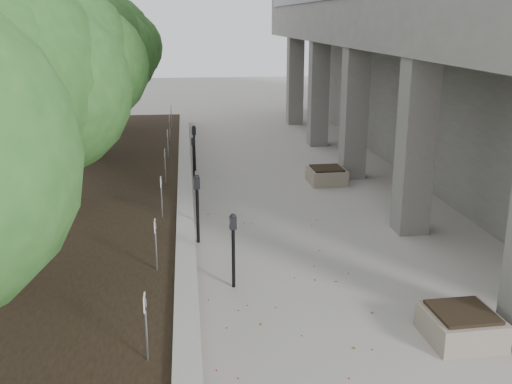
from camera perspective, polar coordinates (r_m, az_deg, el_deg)
retaining_wall at (r=16.25m, az=-6.84°, el=-0.04°), size 0.39×26.00×0.50m
planting_bed at (r=16.69m, az=-19.55°, el=-0.62°), size 7.00×26.00×0.40m
crabapple_tree_3 at (r=15.01m, az=-18.78°, el=9.06°), size 4.60×4.00×5.44m
crabapple_tree_4 at (r=19.91m, az=-15.92°, el=10.89°), size 4.60×4.00×5.44m
crabapple_tree_5 at (r=24.84m, az=-14.18°, el=11.97°), size 4.60×4.00×5.44m
parking_sign_2 at (r=8.13m, az=-10.55°, el=-12.78°), size 0.04×0.22×0.96m
parking_sign_3 at (r=10.85m, az=-9.63°, el=-5.08°), size 0.04×0.22×0.96m
parking_sign_4 at (r=13.68m, az=-9.09°, el=-0.52°), size 0.04×0.22×0.96m
parking_sign_5 at (r=16.58m, az=-8.74°, el=2.46°), size 0.04×0.22×0.96m
parking_sign_6 at (r=19.51m, az=-8.49°, el=4.56°), size 0.04×0.22×0.96m
parking_sign_7 at (r=22.45m, az=-8.31°, el=6.10°), size 0.04×0.22×0.96m
parking_sign_8 at (r=25.41m, az=-8.17°, el=7.29°), size 0.04×0.22×0.96m
parking_meter_2 at (r=10.88m, az=-2.20°, el=-5.69°), size 0.16×0.12×1.44m
parking_meter_3 at (r=13.06m, az=-5.66°, el=-1.64°), size 0.16×0.12×1.57m
parking_meter_4 at (r=18.73m, az=-6.05°, el=3.39°), size 0.13×0.10×1.27m
parking_meter_5 at (r=19.42m, az=-5.96°, el=4.22°), size 0.16×0.12×1.51m
planter_front at (r=9.90m, az=19.18°, el=-12.01°), size 1.11×1.11×0.50m
planter_back at (r=18.04m, az=6.83°, el=1.61°), size 1.10×1.10×0.50m
berry_scatter at (r=12.65m, az=1.14°, el=-5.90°), size 3.30×14.10×0.02m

